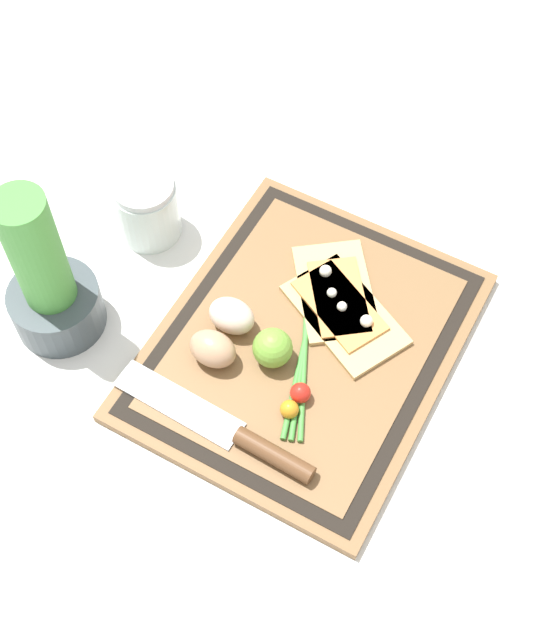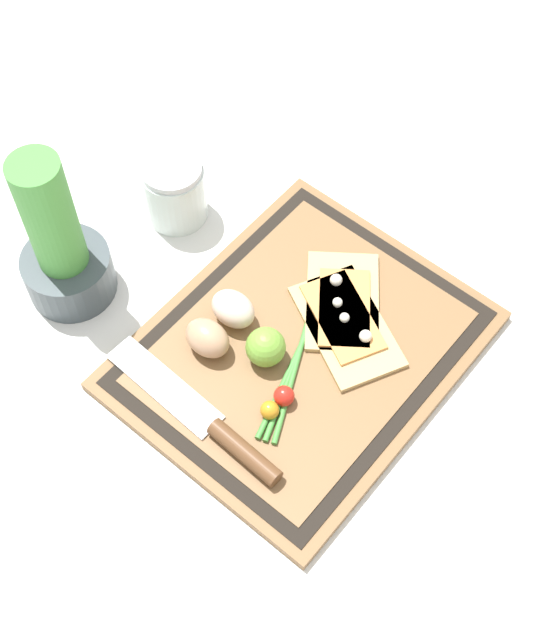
# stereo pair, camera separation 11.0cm
# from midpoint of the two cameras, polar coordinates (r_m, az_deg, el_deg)

# --- Properties ---
(ground_plane) EXTENTS (6.00, 6.00, 0.00)m
(ground_plane) POSITION_cam_midpoint_polar(r_m,az_deg,el_deg) (1.12, -0.86, -2.06)
(ground_plane) COLOR silver
(cutting_board) EXTENTS (0.42, 0.35, 0.02)m
(cutting_board) POSITION_cam_midpoint_polar(r_m,az_deg,el_deg) (1.11, -0.86, -1.85)
(cutting_board) COLOR brown
(cutting_board) RESTS_ON ground_plane
(pizza_slice_near) EXTENTS (0.15, 0.18, 0.02)m
(pizza_slice_near) POSITION_cam_midpoint_polar(r_m,az_deg,el_deg) (1.12, 1.69, 0.26)
(pizza_slice_near) COLOR tan
(pizza_slice_near) RESTS_ON cutting_board
(pizza_slice_far) EXTENTS (0.17, 0.16, 0.02)m
(pizza_slice_far) POSITION_cam_midpoint_polar(r_m,az_deg,el_deg) (1.14, 1.30, 1.54)
(pizza_slice_far) COLOR tan
(pizza_slice_far) RESTS_ON cutting_board
(knife) EXTENTS (0.05, 0.27, 0.02)m
(knife) POSITION_cam_midpoint_polar(r_m,az_deg,el_deg) (1.04, -4.93, -7.91)
(knife) COLOR silver
(knife) RESTS_ON cutting_board
(egg_brown) EXTENTS (0.04, 0.06, 0.04)m
(egg_brown) POSITION_cam_midpoint_polar(r_m,az_deg,el_deg) (1.08, -6.89, -2.09)
(egg_brown) COLOR tan
(egg_brown) RESTS_ON cutting_board
(egg_pink) EXTENTS (0.04, 0.06, 0.04)m
(egg_pink) POSITION_cam_midpoint_polar(r_m,az_deg,el_deg) (1.10, -5.61, 0.04)
(egg_pink) COLOR beige
(egg_pink) RESTS_ON cutting_board
(lime) EXTENTS (0.05, 0.05, 0.05)m
(lime) POSITION_cam_midpoint_polar(r_m,az_deg,el_deg) (1.07, -3.06, -2.04)
(lime) COLOR #70A838
(lime) RESTS_ON cutting_board
(cherry_tomato_red) EXTENTS (0.03, 0.03, 0.03)m
(cherry_tomato_red) POSITION_cam_midpoint_polar(r_m,az_deg,el_deg) (1.06, -1.31, -4.94)
(cherry_tomato_red) COLOR red
(cherry_tomato_red) RESTS_ON cutting_board
(cherry_tomato_yellow) EXTENTS (0.02, 0.02, 0.02)m
(cherry_tomato_yellow) POSITION_cam_midpoint_polar(r_m,az_deg,el_deg) (1.05, -2.05, -5.99)
(cherry_tomato_yellow) COLOR orange
(cherry_tomato_yellow) RESTS_ON cutting_board
(scallion_bunch) EXTENTS (0.26, 0.12, 0.01)m
(scallion_bunch) POSITION_cam_midpoint_polar(r_m,az_deg,el_deg) (1.10, -0.94, -1.48)
(scallion_bunch) COLOR #47933D
(scallion_bunch) RESTS_ON cutting_board
(herb_pot) EXTENTS (0.11, 0.11, 0.24)m
(herb_pot) POSITION_cam_midpoint_polar(r_m,az_deg,el_deg) (1.12, -17.03, 1.97)
(herb_pot) COLOR #3D474C
(herb_pot) RESTS_ON ground_plane
(sauce_jar) EXTENTS (0.08, 0.08, 0.10)m
(sauce_jar) POSITION_cam_midpoint_polar(r_m,az_deg,el_deg) (1.21, -10.75, 6.69)
(sauce_jar) COLOR silver
(sauce_jar) RESTS_ON ground_plane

